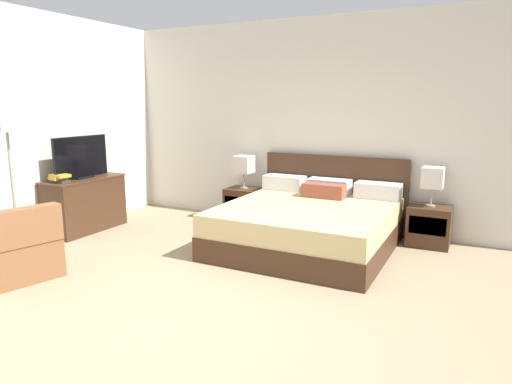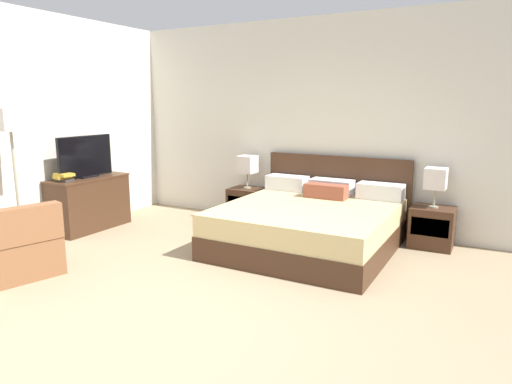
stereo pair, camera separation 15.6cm
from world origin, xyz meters
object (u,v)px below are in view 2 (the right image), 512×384
Objects in this scene: floor_lamp at (11,130)px; tv at (86,157)px; bed at (310,224)px; nightstand_right at (432,227)px; book_red_cover at (64,180)px; armchair_by_window at (20,248)px; book_small_top at (64,175)px; book_blue_cover at (62,177)px; nightstand_left at (247,205)px; table_lamp_right at (436,179)px; dresser at (89,202)px; table_lamp_left at (247,165)px.

tv is at bearing 100.80° from floor_lamp.
tv is 0.52× the size of floor_lamp.
bed is 4.08× the size of nightstand_right.
book_red_cover is 1.48m from armchair_by_window.
book_red_cover is 0.89× the size of book_small_top.
nightstand_left is at bearing 46.35° from book_blue_cover.
book_red_cover is at bearing 0.00° from book_blue_cover.
tv is at bearing -161.53° from table_lamp_right.
bed is 1.21× the size of floor_lamp.
dresser is at bearing -167.03° from bed.
table_lamp_left is at bearing 72.45° from armchair_by_window.
bed reaches higher than nightstand_left.
dresser is at bearing 91.69° from book_red_cover.
floor_lamp is at bearing -147.31° from table_lamp_right.
floor_lamp reaches higher than nightstand_right.
bed is at bearing 45.24° from armchair_by_window.
nightstand_left is at bearing -179.97° from table_lamp_right.
floor_lamp reaches higher than table_lamp_right.
armchair_by_window is at bearing -57.48° from book_red_cover.
dresser is at bearing -140.23° from nightstand_left.
nightstand_right is 0.45× the size of dresser.
bed reaches higher than book_red_cover.
tv is at bearing 92.61° from book_small_top.
tv reaches higher than nightstand_left.
tv is 1.89m from armchair_by_window.
bed is 3.24m from book_small_top.
nightstand_right is 4.71m from book_small_top.
book_red_cover is at bearing 122.52° from armchair_by_window.
bed is 3.19m from tv.
book_blue_cover reaches higher than nightstand_right.
floor_lamp is (-0.54, 0.38, 1.17)m from armchair_by_window.
table_lamp_left is 2.29m from dresser.
book_blue_cover reaches higher than nightstand_left.
table_lamp_left is 2.50m from book_red_cover.
nightstand_right is at bearing -90.00° from table_lamp_right.
book_blue_cover is (-1.74, -1.82, 0.54)m from nightstand_left.
nightstand_left is 2.67m from table_lamp_right.
nightstand_right is 1.04× the size of table_lamp_right.
dresser is (-3.02, -0.70, 0.08)m from bed.
table_lamp_right is 4.58m from dresser.
book_small_top is (0.02, -0.38, -0.19)m from tv.
tv reaches higher than dresser.
floor_lamp is at bearing -72.98° from book_blue_cover.
dresser is 1.76m from armchair_by_window.
bed is 1.84× the size of dresser.
book_small_top reaches higher than book_red_cover.
book_small_top is (-4.31, -1.82, -0.02)m from table_lamp_right.
table_lamp_left is 2.58× the size of book_blue_cover.
book_red_cover is (0.01, -0.38, -0.26)m from tv.
table_lamp_right is at bearing 18.47° from tv.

